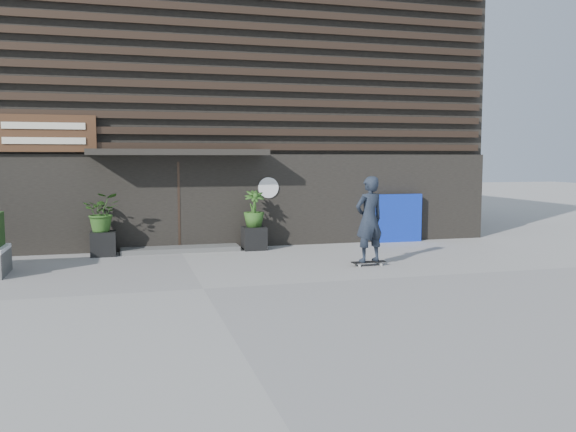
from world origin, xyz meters
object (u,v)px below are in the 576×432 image
object	(u,v)px
blue_tarp	(397,218)
skateboarder	(369,219)
planter_pot_right	(254,238)
planter_pot_left	(103,244)

from	to	relation	value
blue_tarp	skateboarder	xyz separation A→B (m)	(-2.28, -3.31, 0.36)
skateboarder	planter_pot_right	bearing A→B (deg)	123.23
planter_pot_right	blue_tarp	size ratio (longest dim) A/B	0.41
planter_pot_left	planter_pot_right	size ratio (longest dim) A/B	1.00
planter_pot_left	skateboarder	xyz separation A→B (m)	(5.77, -3.01, 0.74)
planter_pot_left	blue_tarp	bearing A→B (deg)	2.13
planter_pot_left	blue_tarp	xyz separation A→B (m)	(8.05, 0.30, 0.39)
planter_pot_left	planter_pot_right	xyz separation A→B (m)	(3.80, 0.00, 0.00)
planter_pot_right	blue_tarp	world-z (taller)	blue_tarp
planter_pot_right	planter_pot_left	bearing A→B (deg)	180.00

